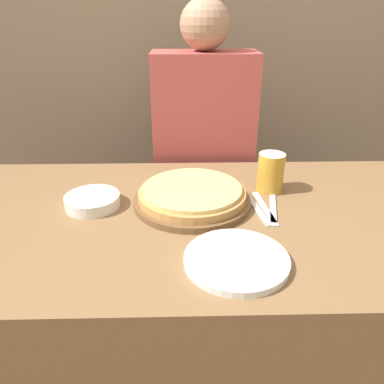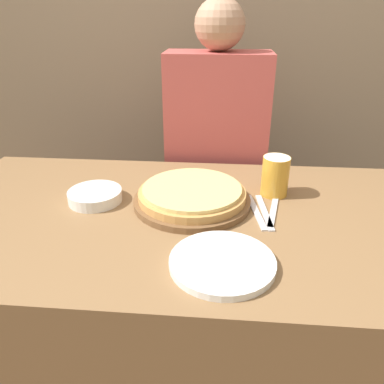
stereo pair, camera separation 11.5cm
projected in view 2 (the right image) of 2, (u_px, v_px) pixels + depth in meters
ground_plane at (189, 383)px, 1.44m from camera, size 12.00×12.00×0.00m
back_wall at (208, 7)px, 1.74m from camera, size 6.00×0.05×2.60m
dining_table at (189, 309)px, 1.27m from camera, size 1.60×0.82×0.75m
pizza_on_board at (192, 196)px, 1.16m from camera, size 0.36×0.36×0.06m
beer_glass at (275, 174)px, 1.20m from camera, size 0.09×0.09×0.13m
dinner_plate at (222, 262)px, 0.88m from camera, size 0.25×0.25×0.02m
side_bowl at (95, 196)px, 1.18m from camera, size 0.17×0.17×0.04m
fork at (256, 212)px, 1.12m from camera, size 0.05×0.21×0.00m
dinner_knife at (264, 212)px, 1.11m from camera, size 0.04×0.21×0.00m
spoon at (273, 212)px, 1.11m from camera, size 0.05×0.18×0.00m
diner_person at (215, 172)px, 1.64m from camera, size 0.41×0.20×1.34m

